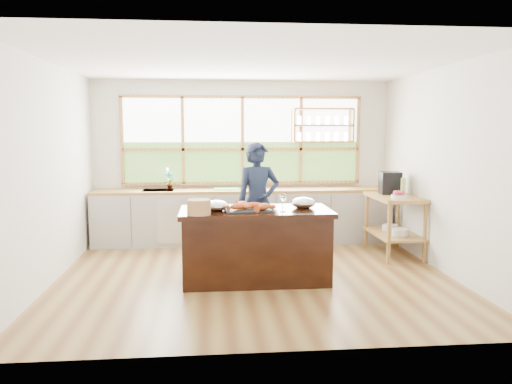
{
  "coord_description": "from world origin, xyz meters",
  "views": [
    {
      "loc": [
        -0.55,
        -6.24,
        1.86
      ],
      "look_at": [
        0.04,
        0.15,
        1.07
      ],
      "focal_mm": 35.0,
      "sensor_mm": 36.0,
      "label": 1
    }
  ],
  "objects": [
    {
      "name": "island",
      "position": [
        0.0,
        -0.2,
        0.45
      ],
      "size": [
        1.85,
        0.9,
        0.9
      ],
      "color": "black",
      "rests_on": "ground_plane"
    },
    {
      "name": "espresso_machine",
      "position": [
        2.19,
        1.12,
        1.07
      ],
      "size": [
        0.33,
        0.35,
        0.34
      ],
      "primitive_type": "cube",
      "rotation": [
        0.0,
        0.0,
        -0.13
      ],
      "color": "black",
      "rests_on": "right_shelf_unit"
    },
    {
      "name": "lobster_pile",
      "position": [
        -0.08,
        -0.3,
        0.96
      ],
      "size": [
        0.52,
        0.44,
        0.08
      ],
      "color": "#D15E20",
      "rests_on": "slate_board"
    },
    {
      "name": "parchment_roll",
      "position": [
        -0.75,
        -0.04,
        0.94
      ],
      "size": [
        0.1,
        0.31,
        0.08
      ],
      "primitive_type": "cylinder",
      "rotation": [
        1.57,
        0.0,
        0.08
      ],
      "color": "white",
      "rests_on": "island"
    },
    {
      "name": "wicker_basket",
      "position": [
        -0.69,
        -0.53,
        0.99
      ],
      "size": [
        0.27,
        0.27,
        0.18
      ],
      "primitive_type": "cylinder",
      "color": "#B57E53",
      "rests_on": "island"
    },
    {
      "name": "wine_glass",
      "position": [
        0.31,
        -0.4,
        1.06
      ],
      "size": [
        0.08,
        0.08,
        0.22
      ],
      "color": "silver",
      "rests_on": "island"
    },
    {
      "name": "cutting_board",
      "position": [
        -0.29,
        1.94,
        0.91
      ],
      "size": [
        0.42,
        0.33,
        0.01
      ],
      "primitive_type": "cube",
      "rotation": [
        0.0,
        0.0,
        -0.08
      ],
      "color": "green",
      "rests_on": "back_counter"
    },
    {
      "name": "right_shelf_unit",
      "position": [
        2.19,
        0.89,
        0.6
      ],
      "size": [
        0.62,
        1.1,
        0.9
      ],
      "color": "#A4793B",
      "rests_on": "ground_plane"
    },
    {
      "name": "back_counter",
      "position": [
        -0.02,
        1.94,
        0.45
      ],
      "size": [
        4.9,
        0.63,
        0.9
      ],
      "color": "#A8A59E",
      "rests_on": "ground_plane"
    },
    {
      "name": "fruit_bowl",
      "position": [
        2.14,
        0.62,
        0.95
      ],
      "size": [
        0.22,
        0.22,
        0.11
      ],
      "color": "silver",
      "rests_on": "right_shelf_unit"
    },
    {
      "name": "potted_plant",
      "position": [
        -1.22,
        2.0,
        1.05
      ],
      "size": [
        0.18,
        0.16,
        0.3
      ],
      "primitive_type": "imported",
      "rotation": [
        0.0,
        0.0,
        0.38
      ],
      "color": "slate",
      "rests_on": "back_counter"
    },
    {
      "name": "wine_bottle",
      "position": [
        2.24,
        0.72,
        1.04
      ],
      "size": [
        0.07,
        0.07,
        0.28
      ],
      "primitive_type": "cylinder",
      "rotation": [
        0.0,
        0.0,
        -0.01
      ],
      "color": "#88A94F",
      "rests_on": "right_shelf_unit"
    },
    {
      "name": "cook",
      "position": [
        0.12,
        0.71,
        0.85
      ],
      "size": [
        0.68,
        0.51,
        1.7
      ],
      "primitive_type": "imported",
      "rotation": [
        0.0,
        0.0,
        0.17
      ],
      "color": "#141D33",
      "rests_on": "ground_plane"
    },
    {
      "name": "mixing_bowl_left",
      "position": [
        -0.48,
        -0.27,
        0.96
      ],
      "size": [
        0.29,
        0.29,
        0.14
      ],
      "primitive_type": "ellipsoid",
      "color": "silver",
      "rests_on": "island"
    },
    {
      "name": "slate_board",
      "position": [
        -0.1,
        -0.3,
        0.91
      ],
      "size": [
        0.58,
        0.45,
        0.02
      ],
      "primitive_type": "cube",
      "rotation": [
        0.0,
        0.0,
        0.09
      ],
      "color": "black",
      "rests_on": "island"
    },
    {
      "name": "mixing_bowl_right",
      "position": [
        0.61,
        -0.14,
        0.96
      ],
      "size": [
        0.3,
        0.3,
        0.14
      ],
      "primitive_type": "ellipsoid",
      "color": "silver",
      "rests_on": "island"
    },
    {
      "name": "room_shell",
      "position": [
        0.02,
        0.51,
        1.75
      ],
      "size": [
        5.02,
        4.52,
        2.71
      ],
      "color": "silver",
      "rests_on": "ground_plane"
    },
    {
      "name": "ground_plane",
      "position": [
        0.0,
        0.0,
        0.0
      ],
      "size": [
        5.0,
        5.0,
        0.0
      ],
      "primitive_type": "plane",
      "color": "olive"
    }
  ]
}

